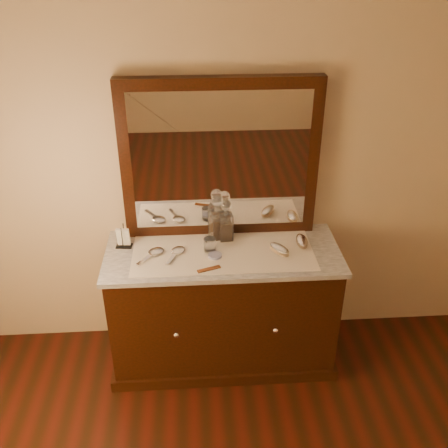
{
  "coord_description": "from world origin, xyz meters",
  "views": [
    {
      "loc": [
        -0.17,
        -0.61,
        2.52
      ],
      "look_at": [
        0.0,
        1.85,
        1.1
      ],
      "focal_mm": 40.18,
      "sensor_mm": 36.0,
      "label": 1
    }
  ],
  "objects": [
    {
      "name": "lace_runner",
      "position": [
        0.0,
        1.94,
        0.85
      ],
      "size": [
        1.1,
        0.45,
        0.0
      ],
      "primitive_type": "cube",
      "color": "white",
      "rests_on": "marble_top"
    },
    {
      "name": "napkin_rack",
      "position": [
        -0.61,
        2.05,
        0.91
      ],
      "size": [
        0.1,
        0.07,
        0.15
      ],
      "color": "black",
      "rests_on": "marble_top"
    },
    {
      "name": "dresser_plinth",
      "position": [
        0.0,
        1.96,
        0.04
      ],
      "size": [
        1.46,
        0.59,
        0.08
      ],
      "primitive_type": "cube",
      "color": "black",
      "rests_on": "floor"
    },
    {
      "name": "mirror_frame",
      "position": [
        0.0,
        2.2,
        1.35
      ],
      "size": [
        1.2,
        0.08,
        1.0
      ],
      "primitive_type": "cube",
      "color": "black",
      "rests_on": "marble_top"
    },
    {
      "name": "hand_mirror_outer",
      "position": [
        -0.42,
        1.94,
        0.86
      ],
      "size": [
        0.18,
        0.21,
        0.02
      ],
      "color": "silver",
      "rests_on": "lace_runner"
    },
    {
      "name": "decanter_right",
      "position": [
        0.03,
        2.1,
        0.96
      ],
      "size": [
        0.09,
        0.09,
        0.27
      ],
      "color": "brown",
      "rests_on": "lace_runner"
    },
    {
      "name": "brush_near",
      "position": [
        0.34,
        1.91,
        0.88
      ],
      "size": [
        0.14,
        0.17,
        0.04
      ],
      "color": "tan",
      "rests_on": "lace_runner"
    },
    {
      "name": "hand_mirror_inner",
      "position": [
        -0.28,
        1.95,
        0.86
      ],
      "size": [
        0.13,
        0.21,
        0.02
      ],
      "color": "silver",
      "rests_on": "lace_runner"
    },
    {
      "name": "brush_far",
      "position": [
        0.5,
        2.0,
        0.87
      ],
      "size": [
        0.07,
        0.15,
        0.04
      ],
      "color": "tan",
      "rests_on": "lace_runner"
    },
    {
      "name": "marble_top",
      "position": [
        0.0,
        1.96,
        0.83
      ],
      "size": [
        1.44,
        0.59,
        0.03
      ],
      "primitive_type": "cube",
      "color": "silver",
      "rests_on": "dresser_cabinet"
    },
    {
      "name": "tumblers",
      "position": [
        -0.08,
        1.96,
        0.9
      ],
      "size": [
        0.07,
        0.07,
        0.08
      ],
      "color": "white",
      "rests_on": "lace_runner"
    },
    {
      "name": "mirror_glass",
      "position": [
        0.0,
        2.17,
        1.35
      ],
      "size": [
        1.06,
        0.01,
        0.86
      ],
      "primitive_type": "cube",
      "color": "white",
      "rests_on": "marble_top"
    },
    {
      "name": "knob_right",
      "position": [
        0.3,
        1.67,
        0.45
      ],
      "size": [
        0.04,
        0.04,
        0.04
      ],
      "primitive_type": "sphere",
      "color": "silver",
      "rests_on": "dresser_cabinet"
    },
    {
      "name": "decanter_left",
      "position": [
        -0.02,
        2.12,
        0.97
      ],
      "size": [
        0.11,
        0.11,
        0.3
      ],
      "color": "brown",
      "rests_on": "lace_runner"
    },
    {
      "name": "comb",
      "position": [
        -0.09,
        1.76,
        0.86
      ],
      "size": [
        0.14,
        0.07,
        0.01
      ],
      "primitive_type": "cube",
      "rotation": [
        0.0,
        0.0,
        0.33
      ],
      "color": "brown",
      "rests_on": "lace_runner"
    },
    {
      "name": "knob_left",
      "position": [
        -0.3,
        1.67,
        0.45
      ],
      "size": [
        0.04,
        0.04,
        0.04
      ],
      "primitive_type": "sphere",
      "color": "silver",
      "rests_on": "dresser_cabinet"
    },
    {
      "name": "dresser_cabinet",
      "position": [
        0.0,
        1.96,
        0.41
      ],
      "size": [
        1.4,
        0.55,
        0.82
      ],
      "primitive_type": "cube",
      "color": "black",
      "rests_on": "floor"
    },
    {
      "name": "pin_dish",
      "position": [
        -0.05,
        1.9,
        0.86
      ],
      "size": [
        0.09,
        0.09,
        0.01
      ],
      "primitive_type": "cylinder",
      "rotation": [
        0.0,
        0.0,
        0.09
      ],
      "color": "silver",
      "rests_on": "lace_runner"
    }
  ]
}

